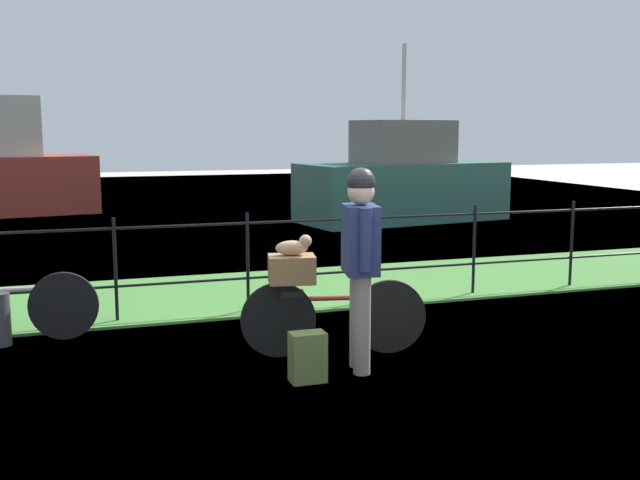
% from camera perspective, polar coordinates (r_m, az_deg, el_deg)
% --- Properties ---
extents(ground_plane, '(60.00, 60.00, 0.00)m').
position_cam_1_polar(ground_plane, '(6.57, 4.76, -9.23)').
color(ground_plane, beige).
extents(grass_strip, '(27.00, 2.40, 0.03)m').
position_cam_1_polar(grass_strip, '(9.35, -2.63, -3.76)').
color(grass_strip, '#478438').
rests_on(grass_strip, ground).
extents(harbor_water, '(30.00, 30.00, 0.00)m').
position_cam_1_polar(harbor_water, '(17.68, -10.27, 1.86)').
color(harbor_water, '#60849E').
rests_on(harbor_water, ground).
extents(iron_fence, '(18.04, 0.04, 1.10)m').
position_cam_1_polar(iron_fence, '(8.34, -0.86, -0.96)').
color(iron_fence, black).
rests_on(iron_fence, ground).
extents(bicycle_main, '(1.63, 0.37, 0.66)m').
position_cam_1_polar(bicycle_main, '(6.67, 0.93, -5.79)').
color(bicycle_main, black).
rests_on(bicycle_main, ground).
extents(wooden_crate, '(0.45, 0.36, 0.24)m').
position_cam_1_polar(wooden_crate, '(6.54, -2.16, -2.21)').
color(wooden_crate, olive).
rests_on(wooden_crate, bicycle_main).
extents(terrier_dog, '(0.32, 0.19, 0.18)m').
position_cam_1_polar(terrier_dog, '(6.51, -1.95, -0.50)').
color(terrier_dog, tan).
rests_on(terrier_dog, wooden_crate).
extents(cyclist_person, '(0.33, 0.53, 1.68)m').
position_cam_1_polar(cyclist_person, '(6.13, 3.08, -0.85)').
color(cyclist_person, gray).
rests_on(cyclist_person, ground).
extents(backpack_on_paving, '(0.28, 0.18, 0.40)m').
position_cam_1_polar(backpack_on_paving, '(6.02, -0.94, -8.86)').
color(backpack_on_paving, olive).
rests_on(backpack_on_paving, ground).
extents(bicycle_parked, '(1.64, 0.27, 0.65)m').
position_cam_1_polar(bicycle_parked, '(7.65, -22.71, -4.66)').
color(bicycle_parked, black).
rests_on(bicycle_parked, ground).
extents(moored_boat_near, '(4.73, 2.54, 3.76)m').
position_cam_1_polar(moored_boat_near, '(16.45, 6.26, 4.35)').
color(moored_boat_near, '#336656').
rests_on(moored_boat_near, ground).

